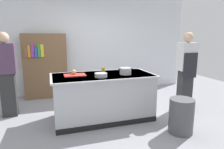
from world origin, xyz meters
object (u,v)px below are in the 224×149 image
object	(u,v)px
person_chef	(186,70)
person_guest	(7,73)
mixing_bowl	(101,75)
trash_bin	(181,116)
bookshelf	(46,66)
onion	(74,72)
stock_pot	(125,71)
juice_cup	(103,70)

from	to	relation	value
person_chef	person_guest	bearing A→B (deg)	61.71
mixing_bowl	trash_bin	size ratio (longest dim) A/B	0.38
trash_bin	person_guest	distance (m)	3.44
person_chef	bookshelf	size ratio (longest dim) A/B	1.01
person_chef	bookshelf	world-z (taller)	person_chef
person_guest	person_chef	bearing A→B (deg)	78.95
person_guest	onion	bearing A→B (deg)	65.38
mixing_bowl	trash_bin	bearing A→B (deg)	-32.51
onion	person_guest	distance (m)	1.41
bookshelf	person_chef	bearing A→B (deg)	-32.28
stock_pot	trash_bin	world-z (taller)	stock_pot
onion	stock_pot	world-z (taller)	stock_pot
onion	trash_bin	world-z (taller)	onion
stock_pot	person_guest	size ratio (longest dim) A/B	0.17
onion	mixing_bowl	xyz separation A→B (m)	(0.45, -0.32, -0.03)
juice_cup	person_guest	world-z (taller)	person_guest
juice_cup	person_guest	xyz separation A→B (m)	(-1.89, 0.45, -0.04)
stock_pot	trash_bin	size ratio (longest dim) A/B	0.48
stock_pot	person_chef	xyz separation A→B (m)	(1.45, 0.04, -0.05)
juice_cup	person_chef	xyz separation A→B (m)	(1.79, -0.34, -0.04)
trash_bin	person_chef	size ratio (longest dim) A/B	0.35
onion	juice_cup	size ratio (longest dim) A/B	0.91
bookshelf	trash_bin	bearing A→B (deg)	-51.71
stock_pot	person_guest	distance (m)	2.39
onion	person_guest	world-z (taller)	person_guest
mixing_bowl	onion	bearing A→B (deg)	144.37
onion	trash_bin	bearing A→B (deg)	-33.38
onion	person_chef	bearing A→B (deg)	-4.26
mixing_bowl	bookshelf	size ratio (longest dim) A/B	0.14
trash_bin	bookshelf	bearing A→B (deg)	128.29
person_chef	stock_pot	bearing A→B (deg)	75.42
person_chef	bookshelf	distance (m)	3.50
person_chef	mixing_bowl	bearing A→B (deg)	77.86
juice_cup	person_guest	size ratio (longest dim) A/B	0.06
juice_cup	person_guest	distance (m)	1.95
onion	mixing_bowl	distance (m)	0.55
mixing_bowl	stock_pot	bearing A→B (deg)	10.79
juice_cup	bookshelf	world-z (taller)	bookshelf
onion	bookshelf	xyz separation A→B (m)	(-0.54, 1.69, -0.11)
trash_bin	bookshelf	xyz separation A→B (m)	(-2.20, 2.78, 0.55)
mixing_bowl	bookshelf	world-z (taller)	bookshelf
mixing_bowl	person_chef	bearing A→B (deg)	4.11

